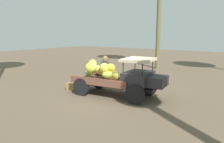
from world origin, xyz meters
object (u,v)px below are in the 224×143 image
(loose_banana_bunch, at_px, (109,81))
(farmer, at_px, (105,69))
(wooden_crate, at_px, (72,86))
(truck, at_px, (119,76))

(loose_banana_bunch, bearing_deg, farmer, -69.26)
(wooden_crate, xyz_separation_m, loose_banana_bunch, (0.67, 2.34, -0.05))
(truck, height_order, loose_banana_bunch, truck)
(truck, relative_size, wooden_crate, 9.81)
(truck, distance_m, farmer, 1.96)
(farmer, relative_size, loose_banana_bunch, 3.28)
(farmer, height_order, loose_banana_bunch, farmer)
(farmer, distance_m, wooden_crate, 2.04)
(farmer, bearing_deg, loose_banana_bunch, -159.64)
(truck, height_order, farmer, truck)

